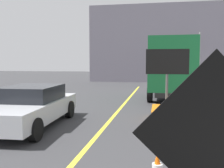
{
  "coord_description": "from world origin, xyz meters",
  "views": [
    {
      "loc": [
        1.82,
        0.8,
        2.2
      ],
      "look_at": [
        0.94,
        5.55,
        1.79
      ],
      "focal_mm": 41.24,
      "sensor_mm": 36.0,
      "label": 1
    }
  ],
  "objects_px": {
    "roadwork_sign": "(213,136)",
    "highway_guide_sign": "(191,49)",
    "traffic_cone_mid_lane": "(159,128)",
    "arrow_board_trailer": "(166,107)",
    "box_truck": "(171,67)",
    "pickup_car": "(30,106)"
  },
  "relations": [
    {
      "from": "roadwork_sign",
      "to": "highway_guide_sign",
      "type": "height_order",
      "value": "highway_guide_sign"
    },
    {
      "from": "highway_guide_sign",
      "to": "traffic_cone_mid_lane",
      "type": "relative_size",
      "value": 6.69
    },
    {
      "from": "arrow_board_trailer",
      "to": "roadwork_sign",
      "type": "bearing_deg",
      "value": -87.98
    },
    {
      "from": "roadwork_sign",
      "to": "box_truck",
      "type": "bearing_deg",
      "value": 89.29
    },
    {
      "from": "pickup_car",
      "to": "traffic_cone_mid_lane",
      "type": "distance_m",
      "value": 4.48
    },
    {
      "from": "pickup_car",
      "to": "traffic_cone_mid_lane",
      "type": "height_order",
      "value": "pickup_car"
    },
    {
      "from": "pickup_car",
      "to": "highway_guide_sign",
      "type": "relative_size",
      "value": 0.97
    },
    {
      "from": "pickup_car",
      "to": "box_truck",
      "type": "bearing_deg",
      "value": 58.17
    },
    {
      "from": "roadwork_sign",
      "to": "highway_guide_sign",
      "type": "bearing_deg",
      "value": 84.12
    },
    {
      "from": "arrow_board_trailer",
      "to": "box_truck",
      "type": "height_order",
      "value": "box_truck"
    },
    {
      "from": "arrow_board_trailer",
      "to": "highway_guide_sign",
      "type": "relative_size",
      "value": 0.54
    },
    {
      "from": "highway_guide_sign",
      "to": "arrow_board_trailer",
      "type": "bearing_deg",
      "value": -99.55
    },
    {
      "from": "arrow_board_trailer",
      "to": "highway_guide_sign",
      "type": "height_order",
      "value": "highway_guide_sign"
    },
    {
      "from": "pickup_car",
      "to": "traffic_cone_mid_lane",
      "type": "xyz_separation_m",
      "value": [
        4.38,
        -0.88,
        -0.33
      ]
    },
    {
      "from": "box_truck",
      "to": "pickup_car",
      "type": "xyz_separation_m",
      "value": [
        -5.08,
        -8.18,
        -1.19
      ]
    },
    {
      "from": "arrow_board_trailer",
      "to": "traffic_cone_mid_lane",
      "type": "distance_m",
      "value": 2.73
    },
    {
      "from": "roadwork_sign",
      "to": "traffic_cone_mid_lane",
      "type": "xyz_separation_m",
      "value": [
        -0.53,
        4.57,
        -1.1
      ]
    },
    {
      "from": "highway_guide_sign",
      "to": "box_truck",
      "type": "bearing_deg",
      "value": -103.42
    },
    {
      "from": "highway_guide_sign",
      "to": "traffic_cone_mid_lane",
      "type": "distance_m",
      "value": 18.65
    },
    {
      "from": "box_truck",
      "to": "traffic_cone_mid_lane",
      "type": "bearing_deg",
      "value": -94.4
    },
    {
      "from": "roadwork_sign",
      "to": "arrow_board_trailer",
      "type": "bearing_deg",
      "value": 92.02
    },
    {
      "from": "box_truck",
      "to": "highway_guide_sign",
      "type": "distance_m",
      "value": 9.5
    }
  ]
}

